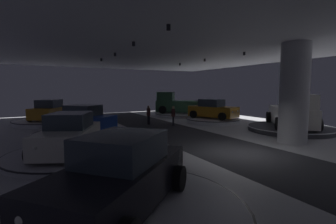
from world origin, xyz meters
The scene contains 19 objects.
ground centered at (0.00, 0.00, -0.02)m, with size 24.00×44.00×0.06m.
ceiling_with_spotlights centered at (0.00, 0.00, 5.55)m, with size 24.00×44.00×0.39m.
column_right centered at (4.19, 0.29, 2.75)m, with size 1.53×1.53×5.50m.
display_platform_deep_right centered at (5.68, 14.75, 0.18)m, with size 5.68×5.68×0.33m.
pickup_truck_deep_right centered at (5.42, 14.95, 1.27)m, with size 5.48×4.90×2.30m.
display_platform_mid_left centered at (-7.16, 2.81, 0.15)m, with size 5.28×5.28×0.26m.
display_car_mid_left centered at (-7.15, 2.84, 1.02)m, with size 3.46×4.57×1.71m.
display_platform_deep_left centered at (-7.34, 15.02, 0.20)m, with size 5.98×5.98×0.36m.
display_car_deep_left centered at (-7.36, 15.00, 1.12)m, with size 3.65×4.55×1.71m.
display_platform_mid_right centered at (7.44, 2.71, 0.19)m, with size 5.82×5.82×0.34m.
pickup_truck_mid_right centered at (7.23, 2.47, 1.28)m, with size 5.08×5.36×2.30m.
display_platform_far_right centered at (5.50, 8.96, 0.20)m, with size 4.73×4.73×0.37m.
display_car_far_right centered at (5.49, 8.99, 1.13)m, with size 3.37×4.57×1.71m.
display_platform_far_left centered at (-5.85, 8.02, 0.14)m, with size 5.93×5.93×0.26m.
display_car_far_left centered at (-5.83, 8.00, 1.02)m, with size 4.14×4.33×1.71m.
display_platform_near_left centered at (-6.78, -3.11, 0.15)m, with size 6.02×6.02×0.26m.
display_car_near_left centered at (-6.75, -3.09, 1.03)m, with size 4.32×4.16×1.71m.
visitor_walking_near centered at (1.40, 8.89, 0.91)m, with size 0.32×0.32×1.59m.
visitor_walking_far centered at (-0.11, 10.45, 0.91)m, with size 0.32×0.32×1.59m.
Camera 1 is at (-8.34, -8.39, 3.01)m, focal length 26.30 mm.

